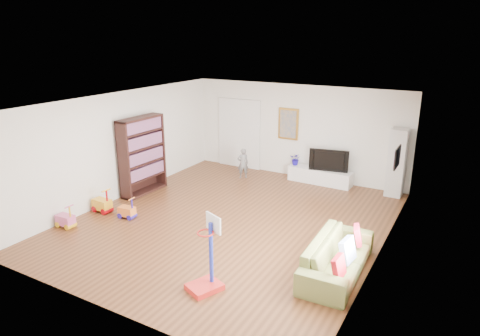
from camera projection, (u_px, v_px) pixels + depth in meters
The scene contains 25 objects.
floor at pixel (231, 221), 9.71m from camera, with size 6.50×7.50×0.00m, color brown.
ceiling at pixel (231, 102), 8.90m from camera, with size 6.50×7.50×0.00m, color white.
wall_back at pixel (297, 131), 12.41m from camera, with size 6.50×0.00×2.70m, color silver.
wall_front at pixel (99, 230), 6.19m from camera, with size 6.50×0.00×2.70m, color white.
wall_left at pixel (121, 146), 10.83m from camera, with size 0.00×7.50×2.70m, color silver.
wall_right at pixel (384, 190), 7.78m from camera, with size 0.00×7.50×2.70m, color silver.
navy_accent at pixel (400, 146), 8.80m from camera, with size 0.01×3.20×1.70m, color black.
olive_wainscot at pixel (393, 207), 9.20m from camera, with size 0.01×3.20×1.00m, color brown.
doorway at pixel (239, 134), 13.36m from camera, with size 1.45×0.06×2.10m, color white.
painting_back at pixel (288, 124), 12.44m from camera, with size 0.62×0.06×0.92m, color gold.
artwork_right at pixel (397, 157), 9.08m from camera, with size 0.04×0.56×0.46m, color #7F3F8C.
media_console at pixel (320, 176), 12.10m from camera, with size 1.80×0.45×0.42m, color white.
tall_cabinet at pixel (397, 163), 10.98m from camera, with size 0.42×0.42×1.78m, color silver.
bookshelf at pixel (142, 156), 11.17m from camera, with size 0.36×1.39×2.04m, color black.
sofa at pixel (337, 256), 7.53m from camera, with size 2.16×0.84×0.63m, color olive.
basketball_hoop at pixel (204, 254), 6.91m from camera, with size 0.45×0.55×1.30m, color red.
ride_on_yellow at pixel (102, 200), 10.11m from camera, with size 0.44×0.28×0.59m, color gold.
ride_on_orange at pixel (127, 208), 9.80m from camera, with size 0.38×0.23×0.50m, color orange.
ride_on_pink at pixel (65, 216), 9.32m from camera, with size 0.40×0.25×0.53m, color #D2578E.
child at pixel (243, 163), 12.46m from camera, with size 0.33×0.21×0.89m, color slate.
tv at pixel (329, 159), 11.84m from camera, with size 1.08×0.14×0.62m, color black.
vase_plant at pixel (296, 159), 12.36m from camera, with size 0.32×0.28×0.36m, color #180C97.
pillow_left at pixel (339, 267), 6.84m from camera, with size 0.09×0.35×0.35m, color #A9131F.
pillow_center at pixel (348, 250), 7.36m from camera, with size 0.11×0.41×0.41m, color white.
pillow_right at pixel (358, 235), 7.92m from camera, with size 0.09×0.34×0.34m, color red.
Camera 1 is at (4.55, -7.65, 4.07)m, focal length 32.00 mm.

